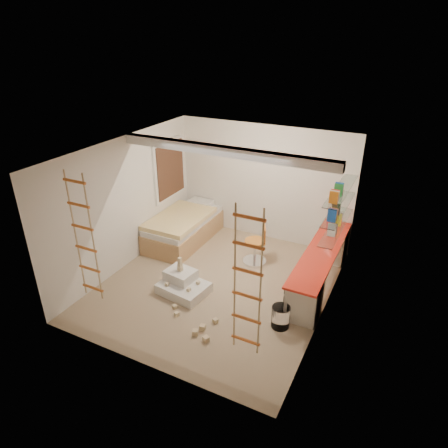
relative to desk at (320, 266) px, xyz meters
The scene contains 15 objects.
floor 1.96m from the desk, 153.35° to the right, with size 4.50×4.50×0.00m, color tan.
ceiling_beam 2.78m from the desk, 161.89° to the right, with size 4.00×0.18×0.16m, color white.
window_frame 3.91m from the desk, behind, with size 0.06×1.15×1.35m, color white.
window_blind 3.88m from the desk, behind, with size 0.02×1.00×1.20m, color #4C2D1E.
rope_ladder_left 4.18m from the desk, 139.59° to the right, with size 0.41×0.04×2.13m, color #C46021, non-canonical shape.
rope_ladder_right 2.86m from the desk, 98.00° to the right, with size 0.41×0.04×2.13m, color #C35521, non-canonical shape.
waste_bin 1.49m from the desk, 99.79° to the right, with size 0.30×0.30×0.38m, color white.
desk is the anchor object (origin of this frame).
shelves 1.14m from the desk, 60.31° to the left, with size 0.25×1.80×0.71m.
bed 3.22m from the desk, behind, with size 1.02×2.00×0.69m.
task_lamp 1.21m from the desk, 92.80° to the left, with size 0.14×0.36×0.57m.
swivel_chair 1.39m from the desk, behind, with size 0.65×0.65×0.83m.
play_platform 2.57m from the desk, 148.59° to the right, with size 0.93×0.77×0.38m.
toy_blocks 2.51m from the desk, 137.55° to the right, with size 1.29×1.13×0.65m.
books 1.25m from the desk, 60.31° to the left, with size 0.14×0.52×0.92m.
Camera 1 is at (2.94, -5.58, 4.38)m, focal length 32.00 mm.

